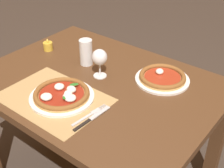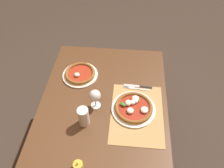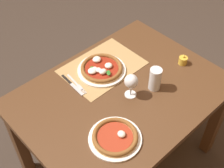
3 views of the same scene
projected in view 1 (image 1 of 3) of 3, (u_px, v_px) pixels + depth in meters
The scene contains 9 objects.
dining_table at pixel (98, 99), 1.65m from camera, with size 1.22×0.91×0.74m.
paper_placemat at pixel (54, 98), 1.47m from camera, with size 0.50×0.36×0.00m, color #A88451.
pizza_near at pixel (62, 95), 1.46m from camera, with size 0.31×0.31×0.05m.
pizza_far at pixel (162, 77), 1.59m from camera, with size 0.28×0.28×0.05m.
wine_glass at pixel (100, 58), 1.58m from camera, with size 0.08×0.08×0.16m.
pint_glass at pixel (86, 53), 1.71m from camera, with size 0.07×0.07×0.15m.
fork at pixel (90, 115), 1.36m from camera, with size 0.04×0.20×0.00m.
knife at pixel (92, 118), 1.34m from camera, with size 0.03×0.22×0.01m.
votive_candle at pixel (48, 46), 1.88m from camera, with size 0.06×0.06×0.07m.
Camera 1 is at (0.89, -1.01, 1.60)m, focal length 50.00 mm.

